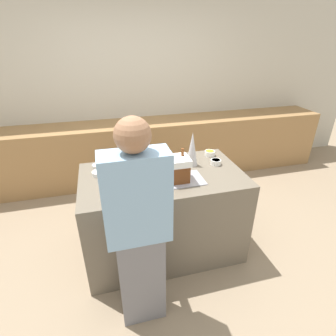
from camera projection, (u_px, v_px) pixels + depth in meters
ground_plane at (163, 246)px, 2.85m from camera, size 12.00×12.00×0.00m
wall_back at (132, 91)px, 3.97m from camera, size 8.00×0.05×2.60m
back_cabinet_block at (138, 151)px, 4.07m from camera, size 6.00×0.60×0.90m
kitchen_island at (163, 213)px, 2.65m from camera, size 1.52×0.87×0.89m
baking_tray at (178, 180)px, 2.34m from camera, size 0.46×0.28×0.01m
gingerbread_house at (178, 168)px, 2.29m from camera, size 0.19×0.20×0.28m
decorative_tree at (192, 149)px, 2.55m from camera, size 0.12×0.12×0.34m
candy_bowl_beside_tree at (177, 157)px, 2.73m from camera, size 0.10×0.10×0.05m
candy_bowl_behind_tray at (140, 172)px, 2.44m from camera, size 0.14×0.14×0.04m
candy_bowl_near_tray_right at (123, 168)px, 2.52m from camera, size 0.13×0.13×0.04m
candy_bowl_front_corner at (216, 162)px, 2.62m from camera, size 0.10×0.10×0.05m
candy_bowl_far_left at (98, 166)px, 2.56m from camera, size 0.10×0.10×0.04m
candy_bowl_far_right at (210, 153)px, 2.81m from camera, size 0.11×0.11×0.05m
candy_bowl_near_tray_left at (98, 173)px, 2.43m from camera, size 0.12×0.12×0.04m
cookbook at (146, 163)px, 2.65m from camera, size 0.22×0.17×0.02m
person at (139, 230)px, 1.80m from camera, size 0.44×0.55×1.66m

